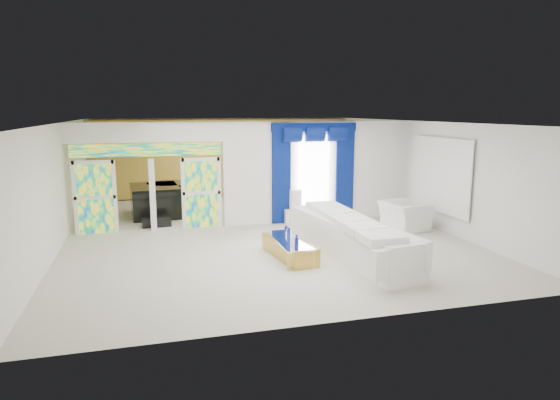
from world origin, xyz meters
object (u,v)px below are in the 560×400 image
object	(u,v)px
coffee_table	(289,249)
grand_piano	(155,201)
console_table	(305,215)
armchair	(404,216)
white_sofa	(350,239)

from	to	relation	value
coffee_table	grand_piano	xyz separation A→B (m)	(-2.87, 5.49, 0.27)
console_table	grand_piano	distance (m)	4.85
armchair	grand_piano	world-z (taller)	grand_piano
coffee_table	grand_piano	bearing A→B (deg)	117.58
coffee_table	armchair	world-z (taller)	armchair
white_sofa	grand_piano	world-z (taller)	grand_piano
coffee_table	console_table	xyz separation A→B (m)	(1.45, 3.29, 0.01)
coffee_table	grand_piano	distance (m)	6.20
console_table	grand_piano	bearing A→B (deg)	153.00
white_sofa	console_table	world-z (taller)	white_sofa
armchair	white_sofa	bearing A→B (deg)	119.60
white_sofa	grand_piano	size ratio (longest dim) A/B	2.29
armchair	grand_piano	size ratio (longest dim) A/B	0.64
console_table	grand_piano	xyz separation A→B (m)	(-4.32, 2.20, 0.27)
coffee_table	white_sofa	bearing A→B (deg)	-12.53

